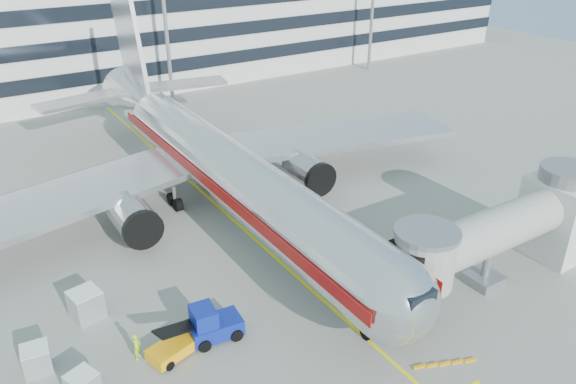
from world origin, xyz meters
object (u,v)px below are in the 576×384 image
main_jet (218,164)px  ramp_worker (137,346)px  baggage_tug (212,324)px  cargo_container_right (86,304)px  belt_loader (183,341)px  cargo_container_left (37,359)px

main_jet → ramp_worker: (-12.16, -13.91, -3.38)m
baggage_tug → cargo_container_right: baggage_tug is taller
cargo_container_right → ramp_worker: size_ratio=1.21×
belt_loader → cargo_container_left: size_ratio=2.86×
baggage_tug → cargo_container_left: bearing=163.1°
main_jet → baggage_tug: (-7.79, -14.67, -3.21)m
main_jet → cargo_container_left: 21.14m
cargo_container_left → cargo_container_right: (3.60, 3.26, 0.16)m
main_jet → belt_loader: (-9.67, -14.64, -3.62)m
main_jet → baggage_tug: bearing=-118.0°
cargo_container_left → belt_loader: bearing=-20.7°
main_jet → ramp_worker: bearing=-131.2°
main_jet → ramp_worker: size_ratio=29.63×
cargo_container_right → baggage_tug: bearing=-46.5°
main_jet → cargo_container_right: (-13.60, -8.55, -3.28)m
belt_loader → cargo_container_left: bearing=159.3°
cargo_container_right → ramp_worker: (1.44, -5.36, -0.09)m
baggage_tug → cargo_container_right: (-5.80, 6.11, -0.08)m
main_jet → belt_loader: size_ratio=10.96×
baggage_tug → cargo_container_left: size_ratio=2.03×
belt_loader → cargo_container_right: belt_loader is taller
main_jet → cargo_container_left: size_ratio=31.31×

